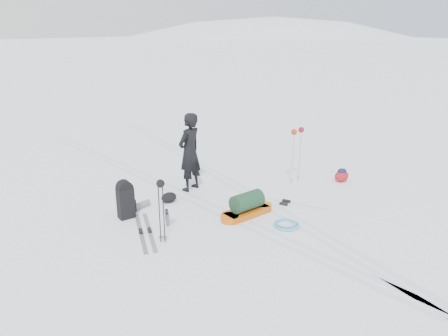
{
  "coord_description": "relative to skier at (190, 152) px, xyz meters",
  "views": [
    {
      "loc": [
        -5.34,
        -6.77,
        3.96
      ],
      "look_at": [
        0.18,
        0.18,
        0.95
      ],
      "focal_mm": 35.0,
      "sensor_mm": 36.0,
      "label": 1
    }
  ],
  "objects": [
    {
      "name": "ski_poles_black",
      "position": [
        -1.92,
        -1.9,
        0.06
      ],
      "size": [
        0.16,
        0.16,
        1.25
      ],
      "rotation": [
        0.0,
        0.0,
        0.23
      ],
      "color": "black",
      "rests_on": "ground"
    },
    {
      "name": "expedition_rucksack",
      "position": [
        -1.92,
        -0.47,
        -0.57
      ],
      "size": [
        0.88,
        0.5,
        0.83
      ],
      "rotation": [
        0.0,
        0.0,
        -0.07
      ],
      "color": "black",
      "rests_on": "ground"
    },
    {
      "name": "touring_skis_grey",
      "position": [
        -2.0,
        -1.36,
        -0.94
      ],
      "size": [
        0.88,
        1.69,
        0.06
      ],
      "rotation": [
        0.0,
        0.0,
        1.19
      ],
      "color": "gray",
      "rests_on": "ground"
    },
    {
      "name": "ground",
      "position": [
        -0.25,
        -1.6,
        -0.96
      ],
      "size": [
        200.0,
        200.0,
        0.0
      ],
      "primitive_type": "plane",
      "color": "white",
      "rests_on": "ground"
    },
    {
      "name": "ski_poles_silver",
      "position": [
        2.37,
        -1.28,
        0.25
      ],
      "size": [
        0.46,
        0.19,
        1.44
      ],
      "rotation": [
        0.0,
        0.0,
        0.31
      ],
      "color": "silver",
      "rests_on": "ground"
    },
    {
      "name": "stuff_sack",
      "position": [
        -0.83,
        -0.35,
        -0.84
      ],
      "size": [
        0.44,
        0.39,
        0.23
      ],
      "rotation": [
        0.0,
        0.0,
        -0.35
      ],
      "color": "black",
      "rests_on": "ground"
    },
    {
      "name": "small_daypack",
      "position": [
        3.38,
        -1.96,
        -0.79
      ],
      "size": [
        0.48,
        0.41,
        0.35
      ],
      "rotation": [
        0.0,
        0.0,
        -0.28
      ],
      "color": "maroon",
      "rests_on": "ground"
    },
    {
      "name": "ski_tracks",
      "position": [
        0.36,
        -0.73,
        -0.95
      ],
      "size": [
        3.38,
        17.97,
        0.01
      ],
      "color": "silver",
      "rests_on": "ground"
    },
    {
      "name": "thermos_pair",
      "position": [
        -1.45,
        -1.27,
        -0.82
      ],
      "size": [
        0.19,
        0.28,
        0.29
      ],
      "rotation": [
        0.0,
        0.0,
        0.3
      ],
      "color": "slate",
      "rests_on": "ground"
    },
    {
      "name": "touring_skis_white",
      "position": [
        1.16,
        -2.09,
        -0.94
      ],
      "size": [
        1.02,
        1.81,
        0.07
      ],
      "rotation": [
        0.0,
        0.0,
        -1.14
      ],
      "color": "silver",
      "rests_on": "ground"
    },
    {
      "name": "pulk_sled",
      "position": [
        0.09,
        -1.99,
        -0.76
      ],
      "size": [
        1.35,
        0.45,
        0.52
      ],
      "rotation": [
        0.0,
        0.0,
        0.01
      ],
      "color": "#BF500B",
      "rests_on": "ground"
    },
    {
      "name": "skier",
      "position": [
        0.0,
        0.0,
        0.0
      ],
      "size": [
        0.8,
        0.64,
        1.92
      ],
      "primitive_type": "imported",
      "rotation": [
        0.0,
        0.0,
        3.43
      ],
      "color": "black",
      "rests_on": "ground"
    },
    {
      "name": "rope_coil",
      "position": [
        0.39,
        -2.88,
        -0.93
      ],
      "size": [
        0.58,
        0.58,
        0.07
      ],
      "rotation": [
        0.0,
        0.0,
        -0.08
      ],
      "color": "#53ADC9",
      "rests_on": "ground"
    },
    {
      "name": "snow_hill_backdrop",
      "position": [
        62.43,
        82.42,
        -69.98
      ],
      "size": [
        359.5,
        192.0,
        162.45
      ],
      "color": "white",
      "rests_on": "ground"
    }
  ]
}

